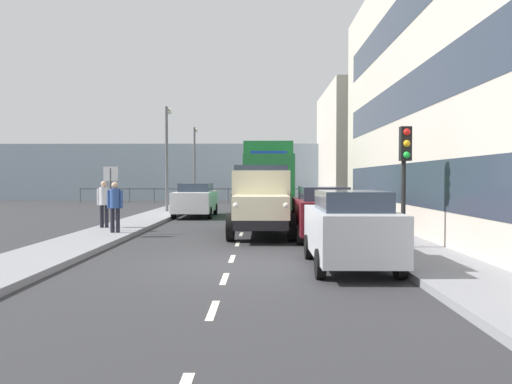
% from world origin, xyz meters
% --- Properties ---
extents(ground_plane, '(80.00, 80.00, 0.00)m').
position_xyz_m(ground_plane, '(0.00, -8.47, 0.00)').
color(ground_plane, '#2D2D30').
extents(sidewalk_left, '(2.02, 39.46, 0.15)m').
position_xyz_m(sidewalk_left, '(-4.64, -8.47, 0.07)').
color(sidewalk_left, gray).
rests_on(sidewalk_left, ground_plane).
extents(sidewalk_right, '(2.02, 39.46, 0.15)m').
position_xyz_m(sidewalk_right, '(4.64, -8.47, 0.07)').
color(sidewalk_right, gray).
rests_on(sidewalk_right, ground_plane).
extents(road_centreline_markings, '(0.12, 35.86, 0.01)m').
position_xyz_m(road_centreline_markings, '(0.00, -8.22, 0.00)').
color(road_centreline_markings, silver).
rests_on(road_centreline_markings, ground_plane).
extents(building_far_block, '(7.63, 11.27, 8.81)m').
position_xyz_m(building_far_block, '(-9.47, -26.47, 4.41)').
color(building_far_block, beige).
rests_on(building_far_block, ground_plane).
extents(sea_horizon, '(80.00, 0.80, 5.00)m').
position_xyz_m(sea_horizon, '(0.00, -31.21, 2.50)').
color(sea_horizon, '#8C9EAD').
rests_on(sea_horizon, ground_plane).
extents(seawall_railing, '(28.08, 0.08, 1.20)m').
position_xyz_m(seawall_railing, '(-0.00, -27.61, 0.92)').
color(seawall_railing, '#4C5156').
rests_on(seawall_railing, ground_plane).
extents(truck_vintage_cream, '(2.17, 5.64, 2.43)m').
position_xyz_m(truck_vintage_cream, '(-0.71, -5.33, 1.18)').
color(truck_vintage_cream, black).
rests_on(truck_vintage_cream, ground_plane).
extents(lorry_cargo_green, '(2.58, 8.20, 3.87)m').
position_xyz_m(lorry_cargo_green, '(-1.05, -14.88, 2.08)').
color(lorry_cargo_green, '#1E7033').
rests_on(lorry_cargo_green, ground_plane).
extents(car_silver_kerbside_near, '(1.76, 3.80, 1.72)m').
position_xyz_m(car_silver_kerbside_near, '(-2.68, 0.46, 0.89)').
color(car_silver_kerbside_near, '#B7BABF').
rests_on(car_silver_kerbside_near, ground_plane).
extents(car_maroon_kerbside_1, '(1.79, 4.09, 1.72)m').
position_xyz_m(car_maroon_kerbside_1, '(-2.68, -4.45, 0.89)').
color(car_maroon_kerbside_1, maroon).
rests_on(car_maroon_kerbside_1, ground_plane).
extents(car_white_oppositeside_0, '(1.94, 4.53, 1.72)m').
position_xyz_m(car_white_oppositeside_0, '(2.68, -13.61, 0.90)').
color(car_white_oppositeside_0, white).
rests_on(car_white_oppositeside_0, ground_plane).
extents(pedestrian_strolling, '(0.53, 0.34, 1.71)m').
position_xyz_m(pedestrian_strolling, '(4.24, -5.08, 1.16)').
color(pedestrian_strolling, black).
rests_on(pedestrian_strolling, sidewalk_right).
extents(pedestrian_couple_a, '(0.53, 0.34, 1.74)m').
position_xyz_m(pedestrian_couple_a, '(5.15, -6.71, 1.18)').
color(pedestrian_couple_a, black).
rests_on(pedestrian_couple_a, sidewalk_right).
extents(traffic_light_near, '(0.28, 0.41, 3.20)m').
position_xyz_m(traffic_light_near, '(-4.51, -1.66, 2.47)').
color(traffic_light_near, black).
rests_on(traffic_light_near, sidewalk_left).
extents(lamp_post_promenade, '(0.32, 1.14, 5.83)m').
position_xyz_m(lamp_post_promenade, '(4.57, -15.77, 3.67)').
color(lamp_post_promenade, '#59595B').
rests_on(lamp_post_promenade, sidewalk_right).
extents(lamp_post_far, '(0.32, 1.14, 5.78)m').
position_xyz_m(lamp_post_far, '(4.49, -26.21, 3.64)').
color(lamp_post_far, '#59595B').
rests_on(lamp_post_far, sidewalk_right).
extents(street_sign, '(0.50, 0.07, 2.25)m').
position_xyz_m(street_sign, '(4.58, -5.73, 1.68)').
color(street_sign, '#4C4C4C').
rests_on(street_sign, sidewalk_right).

